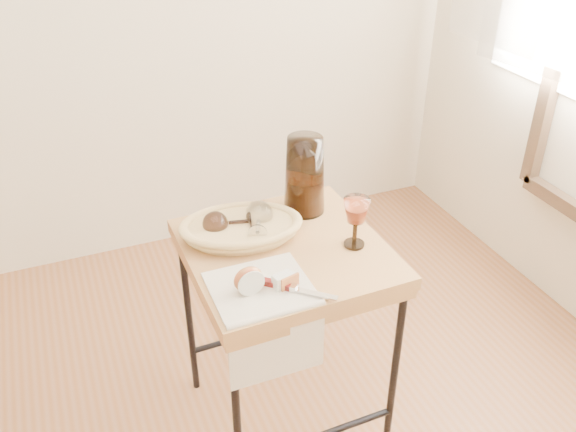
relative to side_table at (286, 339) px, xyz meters
name	(u,v)px	position (x,y,z in m)	size (l,w,h in m)	color
side_table	(286,339)	(0.00, 0.00, 0.00)	(0.58, 0.58, 0.74)	brown
tea_towel	(261,288)	(-0.14, -0.16, 0.37)	(0.27, 0.24, 0.01)	white
bread_basket	(241,230)	(-0.10, 0.10, 0.40)	(0.33, 0.23, 0.05)	tan
goblet_lying_a	(230,223)	(-0.13, 0.11, 0.42)	(0.13, 0.08, 0.08)	#462D24
goblet_lying_b	(258,222)	(-0.06, 0.08, 0.42)	(0.14, 0.09, 0.09)	white
pitcher	(305,175)	(0.14, 0.18, 0.50)	(0.17, 0.25, 0.30)	black
wine_goblet	(356,222)	(0.19, -0.07, 0.45)	(0.08, 0.08, 0.16)	white
apple_half	(248,279)	(-0.17, -0.16, 0.41)	(0.08, 0.04, 0.07)	red
apple_wedge	(283,280)	(-0.08, -0.18, 0.39)	(0.06, 0.03, 0.04)	silver
table_knife	(296,289)	(-0.05, -0.21, 0.38)	(0.21, 0.02, 0.02)	silver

